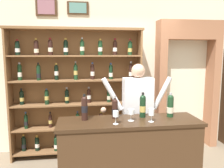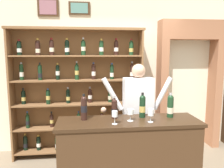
{
  "view_description": "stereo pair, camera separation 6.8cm",
  "coord_description": "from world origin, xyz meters",
  "px_view_note": "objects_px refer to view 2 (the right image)",
  "views": [
    {
      "loc": [
        -0.46,
        -2.59,
        1.81
      ],
      "look_at": [
        -0.06,
        0.38,
        1.4
      ],
      "focal_mm": 35.6,
      "sensor_mm": 36.0,
      "label": 1
    },
    {
      "loc": [
        -0.39,
        -2.6,
        1.81
      ],
      "look_at": [
        -0.06,
        0.38,
        1.4
      ],
      "focal_mm": 35.6,
      "sensor_mm": 36.0,
      "label": 2
    }
  ],
  "objects_px": {
    "tasting_bottle_super_tuscan": "(84,107)",
    "wine_glass_center": "(115,114)",
    "tasting_counter": "(128,159)",
    "tasting_bottle_bianco": "(114,108)",
    "wine_glass_left": "(130,112)",
    "shopkeeper": "(138,108)",
    "wine_glass_right": "(151,113)",
    "wine_shelf": "(78,90)",
    "tasting_bottle_grappa": "(170,106)",
    "tasting_bottle_prosecco": "(142,106)"
  },
  "relations": [
    {
      "from": "wine_glass_left",
      "to": "tasting_bottle_prosecco",
      "type": "bearing_deg",
      "value": 37.43
    },
    {
      "from": "tasting_bottle_bianco",
      "to": "wine_glass_left",
      "type": "distance_m",
      "value": 0.23
    },
    {
      "from": "shopkeeper",
      "to": "tasting_bottle_grappa",
      "type": "distance_m",
      "value": 0.54
    },
    {
      "from": "wine_glass_left",
      "to": "wine_glass_center",
      "type": "bearing_deg",
      "value": -154.11
    },
    {
      "from": "wine_glass_left",
      "to": "wine_glass_right",
      "type": "distance_m",
      "value": 0.24
    },
    {
      "from": "tasting_bottle_bianco",
      "to": "tasting_counter",
      "type": "bearing_deg",
      "value": -34.48
    },
    {
      "from": "tasting_bottle_grappa",
      "to": "tasting_bottle_super_tuscan",
      "type": "bearing_deg",
      "value": 179.53
    },
    {
      "from": "tasting_counter",
      "to": "tasting_bottle_bianco",
      "type": "bearing_deg",
      "value": 145.52
    },
    {
      "from": "tasting_bottle_grappa",
      "to": "shopkeeper",
      "type": "bearing_deg",
      "value": 128.55
    },
    {
      "from": "tasting_bottle_super_tuscan",
      "to": "tasting_bottle_grappa",
      "type": "bearing_deg",
      "value": -0.47
    },
    {
      "from": "wine_shelf",
      "to": "tasting_bottle_prosecco",
      "type": "bearing_deg",
      "value": -53.28
    },
    {
      "from": "wine_glass_left",
      "to": "tasting_counter",
      "type": "bearing_deg",
      "value": 110.45
    },
    {
      "from": "wine_shelf",
      "to": "tasting_bottle_bianco",
      "type": "xyz_separation_m",
      "value": [
        0.5,
        -1.15,
        -0.06
      ]
    },
    {
      "from": "tasting_bottle_grappa",
      "to": "wine_glass_right",
      "type": "height_order",
      "value": "tasting_bottle_grappa"
    },
    {
      "from": "tasting_bottle_super_tuscan",
      "to": "tasting_bottle_bianco",
      "type": "bearing_deg",
      "value": 3.95
    },
    {
      "from": "tasting_bottle_bianco",
      "to": "wine_glass_center",
      "type": "distance_m",
      "value": 0.24
    },
    {
      "from": "wine_shelf",
      "to": "tasting_bottle_grappa",
      "type": "distance_m",
      "value": 1.7
    },
    {
      "from": "wine_shelf",
      "to": "tasting_bottle_super_tuscan",
      "type": "bearing_deg",
      "value": -84.28
    },
    {
      "from": "shopkeeper",
      "to": "tasting_bottle_super_tuscan",
      "type": "distance_m",
      "value": 0.88
    },
    {
      "from": "shopkeeper",
      "to": "wine_glass_right",
      "type": "relative_size",
      "value": 10.17
    },
    {
      "from": "wine_glass_center",
      "to": "wine_glass_left",
      "type": "bearing_deg",
      "value": 25.89
    },
    {
      "from": "tasting_counter",
      "to": "tasting_bottle_prosecco",
      "type": "bearing_deg",
      "value": 29.65
    },
    {
      "from": "tasting_bottle_prosecco",
      "to": "tasting_bottle_super_tuscan",
      "type": "bearing_deg",
      "value": -178.1
    },
    {
      "from": "wine_glass_right",
      "to": "wine_glass_center",
      "type": "bearing_deg",
      "value": -176.46
    },
    {
      "from": "wine_glass_left",
      "to": "tasting_bottle_super_tuscan",
      "type": "bearing_deg",
      "value": 168.19
    },
    {
      "from": "tasting_counter",
      "to": "tasting_bottle_super_tuscan",
      "type": "height_order",
      "value": "tasting_bottle_super_tuscan"
    },
    {
      "from": "wine_shelf",
      "to": "wine_glass_left",
      "type": "bearing_deg",
      "value": -62.43
    },
    {
      "from": "shopkeeper",
      "to": "tasting_bottle_grappa",
      "type": "xyz_separation_m",
      "value": [
        0.33,
        -0.41,
        0.11
      ]
    },
    {
      "from": "tasting_counter",
      "to": "tasting_bottle_bianco",
      "type": "xyz_separation_m",
      "value": [
        -0.16,
        0.11,
        0.63
      ]
    },
    {
      "from": "tasting_bottle_prosecco",
      "to": "wine_glass_center",
      "type": "bearing_deg",
      "value": -148.25
    },
    {
      "from": "wine_glass_left",
      "to": "shopkeeper",
      "type": "bearing_deg",
      "value": 67.51
    },
    {
      "from": "wine_glass_center",
      "to": "shopkeeper",
      "type": "bearing_deg",
      "value": 55.93
    },
    {
      "from": "shopkeeper",
      "to": "wine_glass_center",
      "type": "height_order",
      "value": "shopkeeper"
    },
    {
      "from": "wine_glass_center",
      "to": "wine_glass_right",
      "type": "distance_m",
      "value": 0.44
    },
    {
      "from": "wine_shelf",
      "to": "tasting_bottle_bianco",
      "type": "bearing_deg",
      "value": -66.53
    },
    {
      "from": "wine_shelf",
      "to": "wine_glass_center",
      "type": "xyz_separation_m",
      "value": [
        0.47,
        -1.39,
        -0.07
      ]
    },
    {
      "from": "tasting_counter",
      "to": "shopkeeper",
      "type": "distance_m",
      "value": 0.76
    },
    {
      "from": "tasting_bottle_grappa",
      "to": "wine_glass_left",
      "type": "height_order",
      "value": "tasting_bottle_grappa"
    },
    {
      "from": "shopkeeper",
      "to": "wine_glass_left",
      "type": "xyz_separation_m",
      "value": [
        -0.21,
        -0.52,
        0.07
      ]
    },
    {
      "from": "wine_glass_left",
      "to": "tasting_bottle_bianco",
      "type": "bearing_deg",
      "value": 140.88
    },
    {
      "from": "tasting_bottle_super_tuscan",
      "to": "tasting_bottle_prosecco",
      "type": "bearing_deg",
      "value": 1.9
    },
    {
      "from": "shopkeeper",
      "to": "wine_shelf",
      "type": "bearing_deg",
      "value": 138.94
    },
    {
      "from": "tasting_counter",
      "to": "tasting_bottle_super_tuscan",
      "type": "bearing_deg",
      "value": 170.98
    },
    {
      "from": "tasting_bottle_bianco",
      "to": "tasting_bottle_super_tuscan",
      "type": "bearing_deg",
      "value": -176.05
    },
    {
      "from": "tasting_bottle_bianco",
      "to": "tasting_bottle_grappa",
      "type": "bearing_deg",
      "value": -2.82
    },
    {
      "from": "shopkeeper",
      "to": "wine_glass_center",
      "type": "bearing_deg",
      "value": -124.07
    },
    {
      "from": "wine_shelf",
      "to": "tasting_bottle_grappa",
      "type": "bearing_deg",
      "value": -44.26
    },
    {
      "from": "tasting_bottle_super_tuscan",
      "to": "wine_glass_center",
      "type": "relative_size",
      "value": 2.06
    },
    {
      "from": "shopkeeper",
      "to": "tasting_bottle_bianco",
      "type": "height_order",
      "value": "shopkeeper"
    },
    {
      "from": "tasting_bottle_super_tuscan",
      "to": "wine_glass_center",
      "type": "xyz_separation_m",
      "value": [
        0.36,
        -0.21,
        -0.04
      ]
    }
  ]
}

